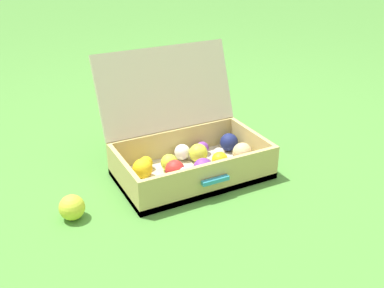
% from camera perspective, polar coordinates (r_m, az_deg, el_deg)
% --- Properties ---
extents(ground_plane, '(16.00, 16.00, 0.00)m').
position_cam_1_polar(ground_plane, '(1.86, 1.44, -3.44)').
color(ground_plane, '#4C8C38').
extents(open_suitcase, '(0.59, 0.50, 0.47)m').
position_cam_1_polar(open_suitcase, '(1.82, -0.58, -0.56)').
color(open_suitcase, beige).
rests_on(open_suitcase, ground).
extents(stray_ball_on_grass, '(0.09, 0.09, 0.09)m').
position_cam_1_polar(stray_ball_on_grass, '(1.61, -15.03, -7.80)').
color(stray_ball_on_grass, '#CCDB38').
rests_on(stray_ball_on_grass, ground).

